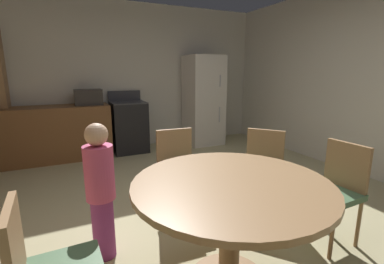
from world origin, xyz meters
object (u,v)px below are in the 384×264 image
at_px(dining_table, 231,203).
at_px(oven_range, 129,126).
at_px(refrigerator, 203,101).
at_px(chair_north, 178,166).
at_px(microwave, 88,97).
at_px(chair_east, 336,186).
at_px(chair_northeast, 262,167).
at_px(person_child, 101,189).

bearing_deg(dining_table, oven_range, 88.43).
xyz_separation_m(refrigerator, chair_north, (-1.54, -2.41, -0.38)).
xyz_separation_m(oven_range, refrigerator, (1.51, -0.05, 0.41)).
distance_m(oven_range, refrigerator, 1.57).
bearing_deg(microwave, chair_north, -75.69).
height_order(chair_east, chair_northeast, same).
relative_size(microwave, chair_east, 0.51).
xyz_separation_m(refrigerator, person_child, (-2.35, -2.84, -0.30)).
bearing_deg(refrigerator, microwave, 178.68).
xyz_separation_m(refrigerator, microwave, (-2.17, 0.05, 0.15)).
xyz_separation_m(oven_range, microwave, (-0.66, -0.00, 0.56)).
bearing_deg(chair_east, oven_range, -76.92).
bearing_deg(chair_northeast, chair_east, 71.37).
xyz_separation_m(dining_table, chair_north, (0.07, 1.09, -0.11)).
height_order(refrigerator, person_child, refrigerator).
height_order(dining_table, chair_northeast, chair_northeast).
relative_size(refrigerator, dining_table, 1.36).
relative_size(microwave, person_child, 0.40).
height_order(refrigerator, chair_north, refrigerator).
relative_size(microwave, chair_north, 0.51).
height_order(dining_table, chair_north, chair_north).
xyz_separation_m(microwave, chair_north, (0.63, -2.46, -0.53)).
bearing_deg(refrigerator, person_child, -129.62).
relative_size(oven_range, chair_north, 1.26).
bearing_deg(chair_north, person_child, -58.81).
relative_size(refrigerator, microwave, 4.00).
bearing_deg(oven_range, chair_north, -90.74).
xyz_separation_m(dining_table, chair_east, (1.09, 0.05, -0.11)).
relative_size(refrigerator, person_child, 1.61).
height_order(chair_northeast, person_child, person_child).
bearing_deg(microwave, oven_range, 0.31).
xyz_separation_m(microwave, person_child, (-0.18, -2.89, -0.45)).
bearing_deg(person_child, oven_range, 115.45).
distance_m(refrigerator, microwave, 2.17).
bearing_deg(refrigerator, dining_table, -114.63).
distance_m(oven_range, person_child, 3.02).
distance_m(oven_range, chair_northeast, 2.95).
bearing_deg(refrigerator, chair_east, -98.50).
xyz_separation_m(refrigerator, dining_table, (-1.61, -3.50, -0.27)).
relative_size(oven_range, chair_northeast, 1.26).
height_order(chair_north, person_child, person_child).
relative_size(chair_north, person_child, 0.80).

